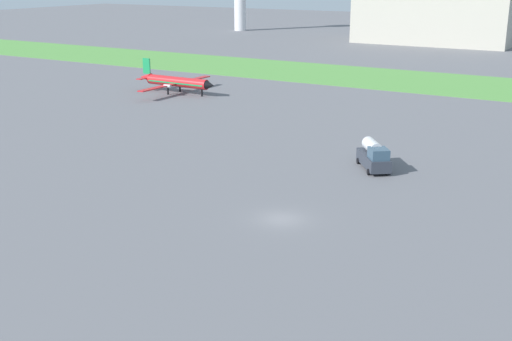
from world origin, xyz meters
TOP-DOWN VIEW (x-y plane):
  - ground_plane at (0.00, 0.00)m, footprint 600.00×600.00m
  - grass_taxiway_strip at (0.00, 84.26)m, footprint 360.00×28.00m
  - airplane_taxiing_turboprop at (-48.11, 47.63)m, footprint 17.43×20.38m
  - fuel_truck_near_gate at (1.63, 19.65)m, footprint 5.82×6.64m

SIDE VIEW (x-z plane):
  - ground_plane at x=0.00m, z-range 0.00..0.00m
  - grass_taxiway_strip at x=0.00m, z-range 0.00..0.08m
  - fuel_truck_near_gate at x=1.63m, z-range -0.06..3.23m
  - airplane_taxiing_turboprop at x=-48.11m, z-range -0.82..5.29m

